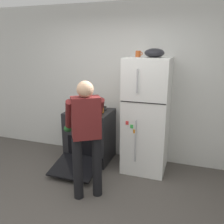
{
  "coord_description": "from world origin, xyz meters",
  "views": [
    {
      "loc": [
        1.19,
        -2.11,
        2.02
      ],
      "look_at": [
        0.0,
        1.32,
        1.0
      ],
      "focal_mm": 38.64,
      "sensor_mm": 36.0,
      "label": 1
    }
  ],
  "objects_px": {
    "person_cook": "(86,130)",
    "mixing_bowl": "(154,53)",
    "coffee_mug": "(138,54)",
    "refrigerator": "(147,116)",
    "red_pot": "(97,109)",
    "stove_range": "(90,136)"
  },
  "relations": [
    {
      "from": "person_cook",
      "to": "mixing_bowl",
      "type": "bearing_deg",
      "value": 56.73
    },
    {
      "from": "coffee_mug",
      "to": "refrigerator",
      "type": "bearing_deg",
      "value": -15.83
    },
    {
      "from": "red_pot",
      "to": "mixing_bowl",
      "type": "height_order",
      "value": "mixing_bowl"
    },
    {
      "from": "stove_range",
      "to": "person_cook",
      "type": "height_order",
      "value": "person_cook"
    },
    {
      "from": "coffee_mug",
      "to": "mixing_bowl",
      "type": "bearing_deg",
      "value": -10.99
    },
    {
      "from": "person_cook",
      "to": "stove_range",
      "type": "bearing_deg",
      "value": 112.32
    },
    {
      "from": "person_cook",
      "to": "coffee_mug",
      "type": "bearing_deg",
      "value": 68.93
    },
    {
      "from": "stove_range",
      "to": "mixing_bowl",
      "type": "distance_m",
      "value": 1.81
    },
    {
      "from": "refrigerator",
      "to": "mixing_bowl",
      "type": "bearing_deg",
      "value": 0.21
    },
    {
      "from": "stove_range",
      "to": "coffee_mug",
      "type": "distance_m",
      "value": 1.66
    },
    {
      "from": "mixing_bowl",
      "to": "person_cook",
      "type": "bearing_deg",
      "value": -123.27
    },
    {
      "from": "stove_range",
      "to": "coffee_mug",
      "type": "xyz_separation_m",
      "value": [
        0.83,
        0.07,
        1.44
      ]
    },
    {
      "from": "red_pot",
      "to": "person_cook",
      "type": "bearing_deg",
      "value": -75.45
    },
    {
      "from": "person_cook",
      "to": "red_pot",
      "type": "relative_size",
      "value": 4.69
    },
    {
      "from": "red_pot",
      "to": "coffee_mug",
      "type": "relative_size",
      "value": 3.05
    },
    {
      "from": "red_pot",
      "to": "mixing_bowl",
      "type": "relative_size",
      "value": 1.15
    },
    {
      "from": "refrigerator",
      "to": "red_pot",
      "type": "distance_m",
      "value": 0.85
    },
    {
      "from": "refrigerator",
      "to": "mixing_bowl",
      "type": "xyz_separation_m",
      "value": [
        0.08,
        0.0,
        0.98
      ]
    },
    {
      "from": "red_pot",
      "to": "coffee_mug",
      "type": "bearing_deg",
      "value": 8.55
    },
    {
      "from": "stove_range",
      "to": "mixing_bowl",
      "type": "relative_size",
      "value": 4.09
    },
    {
      "from": "person_cook",
      "to": "red_pot",
      "type": "distance_m",
      "value": 1.0
    },
    {
      "from": "stove_range",
      "to": "coffee_mug",
      "type": "relative_size",
      "value": 10.82
    }
  ]
}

